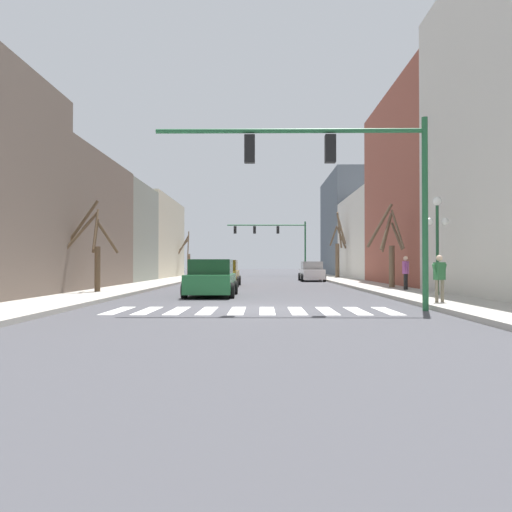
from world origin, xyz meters
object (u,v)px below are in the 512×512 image
Objects in this scene: street_tree_right_far at (94,249)px; pedestrian_on_right_sidewalk at (406,270)px; car_parked_left_near at (211,279)px; pedestrian_near_right_corner at (439,274)px; street_tree_left_far at (187,258)px; traffic_signal_near at (341,168)px; traffic_signal_far at (275,235)px; street_tree_left_near at (338,248)px; car_parked_right_near at (224,274)px; street_tree_left_mid at (390,249)px; street_lamp_right_corner at (437,225)px; car_parked_right_mid at (312,272)px.

pedestrian_on_right_sidewalk is at bearing 6.73° from street_tree_right_far.
pedestrian_near_right_corner is at bearing 56.79° from car_parked_left_near.
traffic_signal_near is at bearing -74.32° from street_tree_left_far.
street_tree_left_far is 28.42m from street_tree_right_far.
traffic_signal_far is at bearing 74.91° from street_tree_right_far.
street_tree_left_near reaches higher than traffic_signal_near.
traffic_signal_far is 33.05m from pedestrian_on_right_sidewalk.
traffic_signal_far reaches higher than car_parked_right_near.
street_tree_left_far is (-5.48, 29.29, 1.29)m from car_parked_left_near.
pedestrian_on_right_sidewalk is at bearing 52.75° from car_parked_right_near.
traffic_signal_far is 1.99× the size of street_tree_left_mid.
car_parked_right_near is 1.04× the size of car_parked_left_near.
street_tree_left_far is (-10.09, 35.94, -2.29)m from traffic_signal_near.
pedestrian_near_right_corner is (8.05, -5.27, 0.32)m from car_parked_left_near.
traffic_signal_near is 5.03× the size of pedestrian_on_right_sidewalk.
pedestrian_on_right_sidewalk is 0.36× the size of street_tree_left_mid.
pedestrian_on_right_sidewalk is (9.39, -7.14, 0.35)m from car_parked_right_near.
traffic_signal_far is 35.42m from car_parked_left_near.
street_tree_left_mid is at bearing 15.85° from street_tree_right_far.
car_parked_left_near is 9.63m from pedestrian_near_right_corner.
street_tree_right_far reaches higher than pedestrian_near_right_corner.
pedestrian_near_right_corner is 30.33m from street_tree_left_near.
street_tree_left_far reaches higher than street_lamp_right_corner.
street_tree_left_far reaches higher than street_tree_left_mid.
pedestrian_on_right_sidewalk is at bearing 91.65° from street_lamp_right_corner.
street_tree_left_mid is at bearing 92.37° from street_lamp_right_corner.
street_tree_right_far is at bearing -164.15° from street_tree_left_mid.
traffic_signal_far is 36.92m from street_lamp_right_corner.
car_parked_right_near is 10.49m from street_tree_left_mid.
pedestrian_on_right_sidewalk is (4.60, 9.25, -3.21)m from traffic_signal_near.
street_tree_right_far is (-14.82, -24.11, -0.75)m from street_tree_left_near.
street_lamp_right_corner is 4.47m from pedestrian_on_right_sidewalk.
car_parked_right_near is at bearing 59.29° from street_tree_right_far.
car_parked_left_near is at bearing 117.29° from pedestrian_near_right_corner.
street_lamp_right_corner is at bearing -87.63° from street_tree_left_mid.
street_tree_left_mid is 0.98× the size of street_tree_left_far.
car_parked_right_near is 10.40m from street_tree_right_far.
car_parked_right_mid is 16.82m from pedestrian_on_right_sidewalk.
traffic_signal_near is 37.40m from street_tree_left_far.
pedestrian_near_right_corner is at bearing -83.90° from traffic_signal_far.
traffic_signal_far is 25.86m from car_parked_right_near.
car_parked_right_mid is 20.17m from car_parked_left_near.
car_parked_left_near is (-3.75, -35.00, -3.96)m from traffic_signal_far.
street_tree_right_far is (-10.06, 7.52, -2.23)m from traffic_signal_near.
street_tree_left_far reaches higher than car_parked_left_near.
street_tree_left_far reaches higher than pedestrian_near_right_corner.
traffic_signal_near is 12.63m from street_tree_left_mid.
pedestrian_on_right_sidewalk is at bearing -90.40° from street_tree_left_near.
traffic_signal_near reaches higher than street_tree_left_far.
car_parked_right_mid is 0.75× the size of street_tree_left_near.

